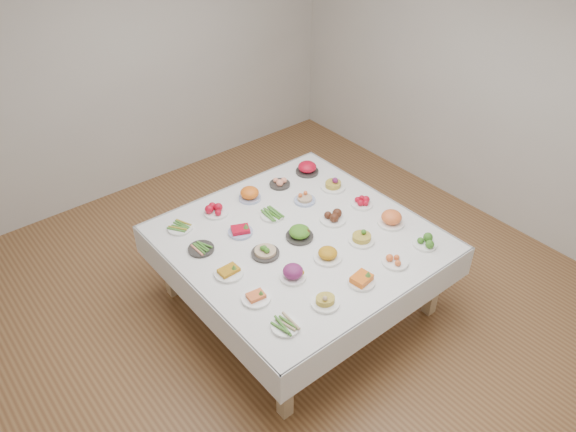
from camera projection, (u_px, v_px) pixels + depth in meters
room_envelope at (281, 108)px, 4.13m from camera, size 5.02×5.02×2.81m
display_table at (299, 244)px, 4.68m from camera, size 2.02×2.02×0.75m
dish_0 at (286, 325)px, 3.82m from camera, size 0.20×0.20×0.05m
dish_1 at (325, 300)px, 3.99m from camera, size 0.21×0.21×0.11m
dish_2 at (361, 279)px, 4.17m from camera, size 0.20×0.20×0.10m
dish_3 at (395, 260)px, 4.35m from camera, size 0.20×0.20×0.08m
dish_4 at (425, 241)px, 4.53m from camera, size 0.19×0.19×0.09m
dish_5 at (256, 296)px, 4.03m from camera, size 0.21×0.21×0.08m
dish_6 at (293, 273)px, 4.20m from camera, size 0.20×0.20×0.12m
dish_7 at (328, 253)px, 4.39m from camera, size 0.22×0.22×0.12m
dish_8 at (362, 236)px, 4.56m from camera, size 0.21×0.21×0.13m
dish_9 at (391, 218)px, 4.74m from camera, size 0.23×0.23×0.14m
dish_10 at (229, 270)px, 4.25m from camera, size 0.22×0.22×0.09m
dish_11 at (265, 249)px, 4.42m from camera, size 0.22×0.22×0.12m
dish_12 at (300, 231)px, 4.59m from camera, size 0.23×0.23×0.15m
dish_13 at (333, 216)px, 4.79m from camera, size 0.22×0.22×0.11m
dish_14 at (362, 202)px, 4.99m from camera, size 0.19×0.19×0.09m
dish_15 at (201, 248)px, 4.49m from camera, size 0.21×0.21×0.05m
dish_16 at (240, 229)px, 4.66m from camera, size 0.20×0.20×0.10m
dish_17 at (272, 215)px, 4.85m from camera, size 0.20×0.20×0.05m
dish_18 at (305, 197)px, 5.03m from camera, size 0.19×0.19×0.10m
dish_19 at (333, 182)px, 5.19m from camera, size 0.24×0.23×0.14m
dish_20 at (180, 227)px, 4.72m from camera, size 0.21×0.21×0.05m
dish_21 at (216, 210)px, 4.88m from camera, size 0.21×0.21×0.10m
dish_22 at (250, 194)px, 5.06m from camera, size 0.20×0.20×0.11m
dish_23 at (280, 182)px, 5.25m from camera, size 0.19×0.19×0.08m
dish_24 at (307, 167)px, 5.42m from camera, size 0.22×0.22×0.13m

